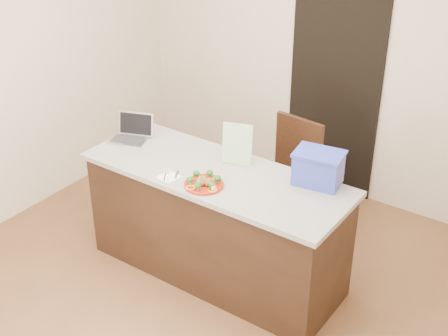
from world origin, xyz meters
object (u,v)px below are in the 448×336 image
Objects in this scene: laptop at (132,132)px; yogurt_bottle at (214,189)px; island at (216,223)px; blue_box at (318,168)px; chair at (291,170)px; napkin at (169,177)px; plate at (204,184)px.

yogurt_bottle is at bearing -37.11° from laptop.
yogurt_bottle is (0.16, -0.25, 0.49)m from island.
blue_box is (1.57, 0.22, 0.07)m from laptop.
island is 5.87× the size of laptop.
island is at bearing -94.49° from chair.
chair is at bearing 70.81° from napkin.
plate is 2.08× the size of napkin.
plate is at bearing -89.92° from chair.
chair reaches higher than plate.
blue_box reaches higher than yogurt_bottle.
yogurt_bottle is 1.09m from laptop.
blue_box is (0.69, 0.28, 0.58)m from island.
laptop reaches higher than napkin.
island is 0.89m from chair.
blue_box reaches higher than laptop.
plate is 0.75× the size of blue_box.
blue_box is (0.64, 0.49, 0.11)m from plate.
blue_box is at bearing -12.48° from laptop.
plate is 0.12m from yogurt_bottle.
napkin is 0.36× the size of blue_box.
yogurt_bottle reaches higher than napkin.
blue_box is 0.91m from chair.
yogurt_bottle reaches higher than island.
plate is at bearing 10.21° from napkin.
napkin is 1.08m from blue_box.
island is 0.57m from yogurt_bottle.
blue_box is (0.92, 0.54, 0.12)m from napkin.
napkin is at bearing -169.79° from plate.
plate is at bearing -76.98° from island.
yogurt_bottle is at bearing -143.92° from blue_box.
laptop is at bearing -136.03° from chair.
napkin is at bearing -46.88° from laptop.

